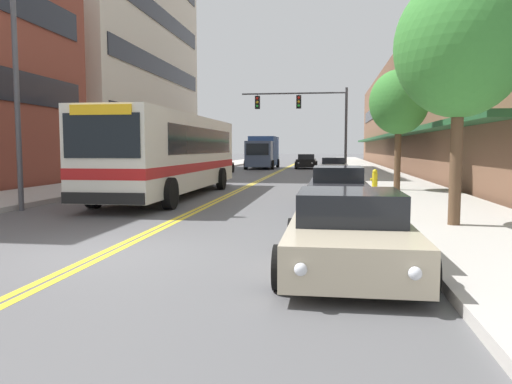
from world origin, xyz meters
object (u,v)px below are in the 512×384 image
car_champagne_parked_right_foreground (349,233)px  box_truck (263,152)px  car_silver_parked_left_mid (196,169)px  car_black_moving_lead (306,162)px  street_tree_right_mid (399,103)px  car_charcoal_parked_right_far (338,189)px  street_lamp_left_near (24,65)px  traffic_signal_mast (308,112)px  fire_hydrant (375,179)px  car_white_parked_right_mid (333,167)px  car_beige_parked_left_near (216,166)px  street_tree_right_near (460,47)px  city_bus (173,151)px

car_champagne_parked_right_foreground → box_truck: 39.34m
car_silver_parked_left_mid → car_black_moving_lead: 17.54m
box_truck → street_tree_right_mid: (8.96, -25.20, 2.24)m
car_charcoal_parked_right_far → street_tree_right_mid: size_ratio=0.98×
car_black_moving_lead → street_tree_right_mid: (4.88, -25.69, 3.15)m
street_lamp_left_near → car_champagne_parked_right_foreground: bearing=-33.1°
traffic_signal_mast → fire_hydrant: 14.92m
car_white_parked_right_mid → fire_hydrant: car_white_parked_right_mid is taller
car_black_moving_lead → fire_hydrant: car_black_moving_lead is taller
car_charcoal_parked_right_far → street_lamp_left_near: 10.23m
car_beige_parked_left_near → fire_hydrant: car_beige_parked_left_near is taller
car_white_parked_right_mid → fire_hydrant: size_ratio=4.99×
car_black_moving_lead → street_tree_right_mid: bearing=-79.2°
car_black_moving_lead → street_tree_right_near: bearing=-82.2°
car_silver_parked_left_mid → car_charcoal_parked_right_far: car_charcoal_parked_right_far is taller
city_bus → street_tree_right_near: street_tree_right_near is taller
city_bus → street_lamp_left_near: size_ratio=1.69×
car_silver_parked_left_mid → car_charcoal_parked_right_far: size_ratio=0.86×
fire_hydrant → car_champagne_parked_right_foreground: bearing=-96.8°
car_champagne_parked_right_foreground → fire_hydrant: 13.74m
car_champagne_parked_right_foreground → street_lamp_left_near: bearing=146.9°
box_truck → traffic_signal_mast: traffic_signal_mast is taller
car_charcoal_parked_right_far → box_truck: bearing=101.8°
city_bus → fire_hydrant: bearing=16.0°
car_silver_parked_left_mid → traffic_signal_mast: 9.20m
car_beige_parked_left_near → car_silver_parked_left_mid: car_silver_parked_left_mid is taller
city_bus → car_champagne_parked_right_foreground: bearing=-60.3°
car_beige_parked_left_near → fire_hydrant: size_ratio=5.61×
car_white_parked_right_mid → car_charcoal_parked_right_far: (-0.06, -18.25, 0.01)m
car_beige_parked_left_near → street_tree_right_near: street_tree_right_near is taller
city_bus → car_beige_parked_left_near: 17.91m
city_bus → car_white_parked_right_mid: bearing=66.6°
traffic_signal_mast → car_silver_parked_left_mid: bearing=-145.5°
car_champagne_parked_right_foreground → box_truck: box_truck is taller
traffic_signal_mast → car_black_moving_lead: bearing=93.0°
street_tree_right_mid → car_beige_parked_left_near: bearing=126.0°
car_white_parked_right_mid → traffic_signal_mast: size_ratio=0.57×
car_beige_parked_left_near → car_silver_parked_left_mid: (0.05, -6.14, 0.03)m
car_charcoal_parked_right_far → fire_hydrant: 5.80m
car_silver_parked_left_mid → car_champagne_parked_right_foreground: bearing=-69.3°
street_tree_right_mid → car_black_moving_lead: bearing=100.8°
car_black_moving_lead → street_tree_right_mid: 26.34m
car_champagne_parked_right_foreground → street_tree_right_near: street_tree_right_near is taller
car_white_parked_right_mid → box_truck: size_ratio=0.62×
street_tree_right_mid → fire_hydrant: 3.32m
car_silver_parked_left_mid → street_tree_right_near: 22.32m
city_bus → car_black_moving_lead: size_ratio=2.65×
car_beige_parked_left_near → traffic_signal_mast: traffic_signal_mast is taller
car_beige_parked_left_near → car_white_parked_right_mid: (8.74, -2.72, 0.02)m
traffic_signal_mast → street_lamp_left_near: street_lamp_left_near is taller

